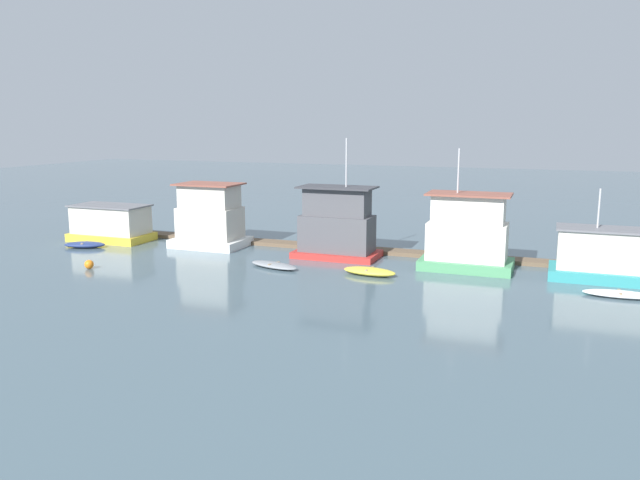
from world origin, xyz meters
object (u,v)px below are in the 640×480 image
at_px(houseboat_white, 210,218).
at_px(houseboat_teal, 604,256).
at_px(houseboat_red, 337,226).
at_px(dinghy_navy, 85,245).
at_px(mooring_post_near_left, 204,231).
at_px(houseboat_yellow, 111,223).
at_px(dinghy_grey, 274,265).
at_px(houseboat_green, 467,236).
at_px(mooring_post_near_right, 180,233).
at_px(mooring_post_far_right, 316,243).
at_px(dinghy_white, 620,294).
at_px(buoy_orange, 89,264).
at_px(dinghy_yellow, 369,271).

distance_m(houseboat_white, houseboat_teal, 29.22).
relative_size(houseboat_red, dinghy_navy, 2.46).
relative_size(houseboat_teal, mooring_post_near_left, 3.46).
relative_size(houseboat_yellow, dinghy_grey, 1.61).
relative_size(houseboat_green, mooring_post_near_right, 6.19).
relative_size(houseboat_yellow, houseboat_red, 0.76).
relative_size(dinghy_navy, mooring_post_near_right, 2.70).
bearing_deg(houseboat_green, mooring_post_near_left, 174.58).
relative_size(houseboat_yellow, mooring_post_near_left, 3.55).
relative_size(dinghy_grey, mooring_post_near_left, 2.20).
bearing_deg(mooring_post_near_left, houseboat_red, -7.44).
distance_m(houseboat_teal, dinghy_navy, 38.63).
bearing_deg(mooring_post_near_right, dinghy_grey, -28.67).
bearing_deg(houseboat_green, mooring_post_far_right, 170.08).
relative_size(houseboat_green, dinghy_grey, 1.97).
height_order(dinghy_white, mooring_post_near_right, mooring_post_near_right).
relative_size(houseboat_green, buoy_orange, 13.19).
bearing_deg(houseboat_red, houseboat_yellow, -178.85).
bearing_deg(dinghy_yellow, buoy_orange, -164.67).
bearing_deg(mooring_post_far_right, houseboat_red, -34.86).
xyz_separation_m(houseboat_white, buoy_orange, (-3.77, -9.94, -1.98)).
relative_size(houseboat_red, mooring_post_far_right, 7.00).
distance_m(houseboat_yellow, houseboat_red, 20.31).
distance_m(houseboat_teal, dinghy_grey, 21.65).
xyz_separation_m(houseboat_teal, mooring_post_near_right, (-32.98, 2.07, -0.88)).
distance_m(dinghy_yellow, mooring_post_near_right, 19.61).
xyz_separation_m(dinghy_yellow, buoy_orange, (-18.61, -5.10, 0.06)).
distance_m(dinghy_navy, mooring_post_far_right, 18.73).
distance_m(dinghy_white, mooring_post_near_right, 34.21).
distance_m(houseboat_yellow, houseboat_green, 29.89).
bearing_deg(houseboat_red, houseboat_green, -2.80).
height_order(dinghy_yellow, mooring_post_far_right, mooring_post_far_right).
bearing_deg(dinghy_white, houseboat_teal, 99.26).
bearing_deg(houseboat_white, mooring_post_near_left, 136.17).
bearing_deg(dinghy_grey, mooring_post_near_right, 151.33).
relative_size(houseboat_green, houseboat_teal, 1.25).
distance_m(houseboat_white, houseboat_green, 20.59).
distance_m(houseboat_red, mooring_post_near_left, 12.54).
bearing_deg(dinghy_navy, buoy_orange, -46.88).
distance_m(dinghy_navy, dinghy_white, 39.15).
distance_m(dinghy_yellow, mooring_post_far_right, 8.72).
relative_size(houseboat_white, houseboat_teal, 0.87).
relative_size(mooring_post_far_right, buoy_orange, 2.02).
distance_m(dinghy_yellow, buoy_orange, 19.30).
bearing_deg(dinghy_grey, dinghy_white, 0.76).
height_order(dinghy_navy, mooring_post_near_right, mooring_post_near_right).
bearing_deg(houseboat_green, buoy_orange, -159.36).
xyz_separation_m(houseboat_red, dinghy_yellow, (3.86, -4.54, -2.10)).
relative_size(houseboat_green, dinghy_white, 2.03).
xyz_separation_m(houseboat_teal, dinghy_navy, (-38.47, -3.31, -1.31)).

